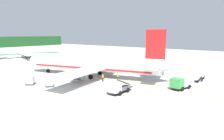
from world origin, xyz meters
TOP-DOWN VIEW (x-y plane):
  - airliner_foreground at (14.93, 15.76)m, footprint 34.18×40.93m
  - airliner_mid_apron at (26.91, 68.79)m, footprint 33.38×28.06m
  - service_truck_fuel at (18.18, -6.31)m, footprint 5.99×3.19m
  - service_truck_baggage at (28.12, -6.58)m, footprint 6.72×2.93m
  - service_truck_catering at (7.11, 1.79)m, footprint 6.24×2.58m
  - cargo_container_near at (2.31, 16.04)m, footprint 2.20×2.20m
  - cargo_container_mid at (0.61, 20.62)m, footprint 2.44×2.44m
  - crew_marshaller at (12.51, 10.03)m, footprint 0.25×0.63m
  - crew_loader_left at (27.81, 2.17)m, footprint 0.35×0.61m
  - crew_loader_right at (16.15, 8.52)m, footprint 0.44×0.54m
  - apron_guide_line at (16.50, 11.31)m, footprint 0.30×60.00m

SIDE VIEW (x-z plane):
  - apron_guide_line at x=16.50m, z-range 0.00..0.01m
  - cargo_container_near at x=2.31m, z-range -0.05..1.81m
  - cargo_container_mid at x=0.61m, z-range -0.06..1.89m
  - crew_loader_right at x=16.15m, z-range 0.14..1.77m
  - crew_marshaller at x=12.51m, z-range 0.17..1.95m
  - crew_loader_left at x=27.81m, z-range 0.17..1.96m
  - service_truck_catering at x=7.11m, z-range -0.10..2.47m
  - service_truck_baggage at x=28.12m, z-range 0.20..2.60m
  - service_truck_fuel at x=18.18m, z-range 0.15..2.98m
  - airliner_mid_apron at x=26.91m, z-range -2.15..7.85m
  - airliner_foreground at x=14.93m, z-range -2.56..9.34m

